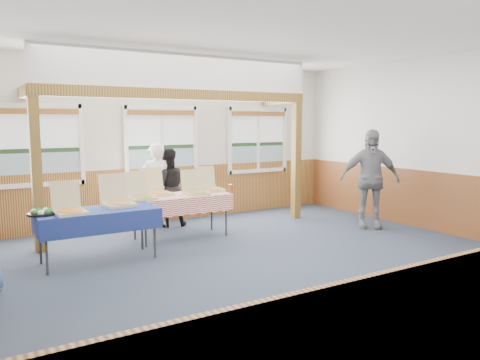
% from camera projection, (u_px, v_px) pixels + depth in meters
% --- Properties ---
extents(floor, '(8.00, 8.00, 0.00)m').
position_uv_depth(floor, '(255.00, 265.00, 6.62)').
color(floor, '#293442').
rests_on(floor, ground).
extents(ceiling, '(8.00, 8.00, 0.00)m').
position_uv_depth(ceiling, '(256.00, 32.00, 6.22)').
color(ceiling, white).
rests_on(ceiling, wall_back).
extents(wall_back, '(8.00, 0.00, 8.00)m').
position_uv_depth(wall_back, '(161.00, 142.00, 9.39)').
color(wall_back, silver).
rests_on(wall_back, floor).
extents(wall_right, '(0.00, 8.00, 8.00)m').
position_uv_depth(wall_right, '(441.00, 145.00, 8.47)').
color(wall_right, silver).
rests_on(wall_right, floor).
extents(wainscot_back, '(7.98, 0.05, 1.10)m').
position_uv_depth(wainscot_back, '(162.00, 194.00, 9.50)').
color(wainscot_back, brown).
rests_on(wainscot_back, floor).
extents(wainscot_right, '(0.05, 6.98, 1.10)m').
position_uv_depth(wainscot_right, '(437.00, 202.00, 8.59)').
color(wainscot_right, brown).
rests_on(wainscot_right, floor).
extents(window_left, '(1.56, 0.10, 1.46)m').
position_uv_depth(window_left, '(38.00, 141.00, 8.17)').
color(window_left, white).
rests_on(window_left, wall_back).
extents(window_mid, '(1.56, 0.10, 1.46)m').
position_uv_depth(window_mid, '(162.00, 139.00, 9.35)').
color(window_mid, white).
rests_on(window_mid, wall_back).
extents(window_right, '(1.56, 0.10, 1.46)m').
position_uv_depth(window_right, '(258.00, 137.00, 10.53)').
color(window_right, white).
rests_on(window_right, wall_back).
extents(post_left, '(0.15, 0.15, 2.40)m').
position_uv_depth(post_left, '(37.00, 175.00, 7.14)').
color(post_left, '#593713').
rests_on(post_left, floor).
extents(post_right, '(0.15, 0.15, 2.40)m').
position_uv_depth(post_right, '(296.00, 161.00, 9.71)').
color(post_right, '#593713').
rests_on(post_right, floor).
extents(cross_beam, '(5.15, 0.18, 0.18)m').
position_uv_depth(cross_beam, '(185.00, 95.00, 8.26)').
color(cross_beam, '#593713').
rests_on(cross_beam, post_left).
extents(table_left, '(1.83, 1.39, 0.76)m').
position_uv_depth(table_left, '(98.00, 214.00, 6.71)').
color(table_left, '#363636').
rests_on(table_left, floor).
extents(table_right, '(1.81, 1.30, 0.76)m').
position_uv_depth(table_right, '(181.00, 198.00, 8.09)').
color(table_right, '#363636').
rests_on(table_right, floor).
extents(pizza_box_a, '(0.43, 0.51, 0.44)m').
position_uv_depth(pizza_box_a, '(70.00, 209.00, 6.40)').
color(pizza_box_a, beige).
rests_on(pizza_box_a, table_left).
extents(pizza_box_b, '(0.45, 0.54, 0.46)m').
position_uv_depth(pizza_box_b, '(118.00, 201.00, 7.01)').
color(pizza_box_b, beige).
rests_on(pizza_box_b, table_left).
extents(pizza_box_c, '(0.42, 0.51, 0.44)m').
position_uv_depth(pizza_box_c, '(141.00, 195.00, 7.60)').
color(pizza_box_c, beige).
rests_on(pizza_box_c, table_right).
extents(pizza_box_d, '(0.46, 0.55, 0.46)m').
position_uv_depth(pizza_box_d, '(157.00, 191.00, 8.05)').
color(pizza_box_d, beige).
rests_on(pizza_box_d, table_right).
extents(pizza_box_e, '(0.38, 0.47, 0.41)m').
position_uv_depth(pizza_box_e, '(196.00, 191.00, 8.13)').
color(pizza_box_e, beige).
rests_on(pizza_box_e, table_right).
extents(pizza_box_f, '(0.41, 0.49, 0.44)m').
position_uv_depth(pizza_box_f, '(210.00, 187.00, 8.53)').
color(pizza_box_f, beige).
rests_on(pizza_box_f, table_right).
extents(veggie_tray, '(0.37, 0.37, 0.09)m').
position_uv_depth(veggie_tray, '(41.00, 213.00, 6.32)').
color(veggie_tray, black).
rests_on(veggie_tray, table_left).
extents(drink_glass, '(0.07, 0.07, 0.15)m').
position_uv_depth(drink_glass, '(230.00, 189.00, 8.29)').
color(drink_glass, '#9C571A').
rests_on(drink_glass, table_right).
extents(woman_white, '(0.65, 0.48, 1.62)m').
position_uv_depth(woman_white, '(156.00, 186.00, 8.82)').
color(woman_white, white).
rests_on(woman_white, floor).
extents(woman_black, '(0.82, 0.69, 1.51)m').
position_uv_depth(woman_black, '(167.00, 188.00, 8.99)').
color(woman_black, black).
rests_on(woman_black, floor).
extents(person_grey, '(1.16, 1.02, 1.88)m').
position_uv_depth(person_grey, '(370.00, 179.00, 8.85)').
color(person_grey, gray).
rests_on(person_grey, floor).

